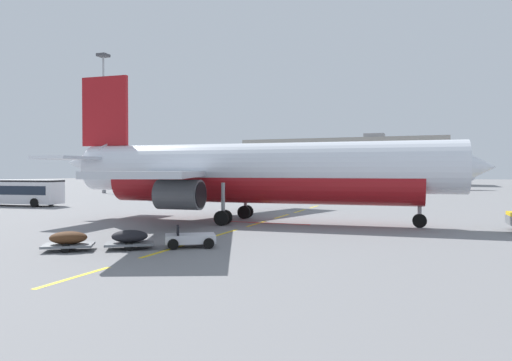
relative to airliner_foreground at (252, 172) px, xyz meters
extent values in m
cube|color=yellow|center=(0.77, -20.43, -3.95)|extent=(0.24, 4.00, 0.01)
cube|color=yellow|center=(0.77, -14.24, -3.95)|extent=(0.24, 4.00, 0.01)
cube|color=yellow|center=(0.77, -6.86, -3.95)|extent=(0.24, 4.00, 0.01)
cube|color=yellow|center=(0.77, -0.98, -3.95)|extent=(0.24, 4.00, 0.01)
cube|color=yellow|center=(0.77, 5.34, -3.95)|extent=(0.24, 4.00, 0.01)
cube|color=yellow|center=(0.77, 11.28, -3.95)|extent=(0.24, 4.00, 0.01)
cube|color=yellow|center=(0.77, 17.28, -3.95)|extent=(0.24, 4.00, 0.01)
cube|color=yellow|center=(0.77, 23.77, -3.95)|extent=(0.24, 4.00, 0.01)
cube|color=yellow|center=(0.77, 29.31, -3.95)|extent=(0.24, 4.00, 0.01)
cube|color=yellow|center=(0.77, 36.67, -3.95)|extent=(0.24, 4.00, 0.01)
cube|color=yellow|center=(0.77, 43.07, -3.95)|extent=(0.24, 4.00, 0.01)
cube|color=yellow|center=(0.77, 50.15, -3.95)|extent=(0.24, 4.00, 0.01)
cube|color=yellow|center=(0.77, 57.55, -3.95)|extent=(0.24, 4.00, 0.01)
cube|color=yellow|center=(0.77, 63.50, -3.95)|extent=(0.24, 4.00, 0.01)
cube|color=#B21414|center=(0.77, -0.19, -3.95)|extent=(8.00, 0.40, 0.01)
cylinder|color=silver|center=(0.58, 0.04, 0.35)|extent=(30.27, 5.61, 3.80)
cylinder|color=maroon|center=(0.58, 0.04, -0.69)|extent=(24.67, 4.97, 3.50)
cone|color=silver|center=(15.61, 0.95, 0.35)|extent=(3.72, 3.93, 3.72)
cone|color=silver|center=(-15.14, -0.92, 0.83)|extent=(4.39, 3.48, 3.23)
cube|color=#192333|center=(14.56, 0.88, 1.02)|extent=(1.77, 2.94, 0.60)
cube|color=maroon|center=(-13.39, -0.81, 5.25)|extent=(4.41, 0.63, 6.00)
cube|color=silver|center=(-14.28, 2.34, 1.11)|extent=(3.58, 6.58, 0.24)
cube|color=silver|center=(-13.90, -4.05, 1.11)|extent=(3.58, 6.58, 0.24)
cube|color=#B7BCC6|center=(-3.90, 8.28, -0.12)|extent=(9.25, 17.66, 0.36)
cube|color=#B7BCC6|center=(-2.87, -8.69, -0.12)|extent=(11.00, 17.53, 0.36)
cylinder|color=#4C4F54|center=(-3.87, 5.28, -1.57)|extent=(3.32, 2.29, 2.10)
cylinder|color=black|center=(-2.27, 5.37, -1.57)|extent=(0.23, 1.79, 1.79)
cylinder|color=#4C4F54|center=(-3.20, -5.70, -1.57)|extent=(3.32, 2.29, 2.10)
cylinder|color=black|center=(-1.60, -5.61, -1.57)|extent=(0.23, 1.79, 1.79)
cylinder|color=gray|center=(12.46, 0.75, -2.12)|extent=(0.28, 0.28, 2.67)
cylinder|color=black|center=(12.46, 0.75, -3.45)|extent=(1.01, 0.34, 0.99)
cylinder|color=gray|center=(-1.57, 2.51, -2.09)|extent=(0.28, 0.28, 2.61)
cylinder|color=black|center=(-1.59, 2.86, -3.40)|extent=(1.12, 0.42, 1.10)
cylinder|color=black|center=(-1.55, 2.16, -3.40)|extent=(1.12, 0.42, 1.10)
cylinder|color=gray|center=(-1.26, -2.68, -2.09)|extent=(0.28, 0.28, 2.61)
cylinder|color=black|center=(-1.28, -2.33, -3.40)|extent=(1.12, 0.42, 1.10)
cylinder|color=black|center=(-1.23, -3.03, -3.40)|extent=(1.12, 0.42, 1.10)
cylinder|color=silver|center=(8.96, 72.12, -0.38)|extent=(24.70, 11.04, 3.16)
cylinder|color=maroon|center=(8.96, 72.12, -1.24)|extent=(20.21, 9.30, 2.91)
cone|color=silver|center=(20.80, 76.14, -0.38)|extent=(3.75, 3.87, 3.09)
cone|color=silver|center=(-3.43, 67.91, 0.02)|extent=(4.17, 3.66, 2.68)
cube|color=#192333|center=(19.98, 75.86, 0.18)|extent=(2.02, 2.67, 0.50)
cube|color=maroon|center=(-2.06, 68.37, 3.70)|extent=(3.56, 1.46, 4.99)
cube|color=silver|center=(-3.46, 70.71, 0.26)|extent=(4.23, 5.89, 0.20)
cube|color=silver|center=(-1.75, 65.67, 0.26)|extent=(4.23, 5.89, 0.20)
cube|color=#B7BCC6|center=(3.56, 77.74, -0.77)|extent=(4.12, 14.16, 0.30)
cube|color=#B7BCC6|center=(8.11, 64.37, -0.77)|extent=(11.85, 13.58, 0.30)
cylinder|color=#4C4F54|center=(4.24, 75.34, -1.98)|extent=(3.08, 2.51, 1.75)
cylinder|color=black|center=(5.50, 75.77, -1.98)|extent=(0.57, 1.44, 1.48)
cylinder|color=#4C4F54|center=(7.19, 66.69, -1.98)|extent=(3.08, 2.51, 1.75)
cylinder|color=black|center=(8.44, 67.12, -1.98)|extent=(0.57, 1.44, 1.48)
cylinder|color=gray|center=(18.32, 75.30, -2.43)|extent=(0.23, 0.23, 2.21)
cylinder|color=black|center=(18.32, 75.30, -3.54)|extent=(0.85, 0.49, 0.82)
cylinder|color=gray|center=(6.69, 73.63, -2.41)|extent=(0.23, 0.23, 2.17)
cylinder|color=black|center=(6.60, 73.90, -3.49)|extent=(0.96, 0.57, 0.91)
cylinder|color=black|center=(6.79, 73.35, -3.49)|extent=(0.96, 0.57, 0.91)
cylinder|color=gray|center=(8.08, 69.54, -2.41)|extent=(0.23, 0.23, 2.17)
cylinder|color=black|center=(7.99, 69.81, -3.49)|extent=(0.96, 0.57, 0.91)
cylinder|color=black|center=(8.18, 69.26, -3.49)|extent=(0.96, 0.57, 0.91)
cube|color=silver|center=(-32.30, 6.51, -2.30)|extent=(12.23, 4.06, 2.70)
cube|color=#192333|center=(-32.30, 6.51, -2.10)|extent=(11.28, 3.99, 1.00)
cube|color=black|center=(-32.30, 6.51, -1.07)|extent=(12.25, 4.09, 0.20)
cylinder|color=black|center=(-28.41, 8.32, -3.45)|extent=(1.03, 0.43, 1.00)
cylinder|color=black|center=(-28.10, 5.64, -3.45)|extent=(1.03, 0.43, 1.00)
cube|color=silver|center=(1.41, -12.58, -3.49)|extent=(2.95, 2.55, 0.44)
cube|color=black|center=(0.86, -12.92, -3.09)|extent=(0.69, 1.02, 0.56)
cylinder|color=black|center=(1.82, -11.51, -3.67)|extent=(0.57, 0.45, 0.56)
cylinder|color=black|center=(2.55, -12.70, -3.67)|extent=(0.57, 0.45, 0.56)
cylinder|color=black|center=(0.27, -12.46, -3.67)|extent=(0.57, 0.45, 0.56)
cylinder|color=black|center=(1.00, -13.66, -3.67)|extent=(0.57, 0.45, 0.56)
cube|color=slate|center=(-1.23, -14.21, -3.67)|extent=(2.83, 2.53, 0.12)
ellipsoid|color=black|center=(-1.23, -14.21, -3.29)|extent=(2.18, 1.98, 0.64)
cylinder|color=black|center=(-1.58, -13.63, -3.73)|extent=(0.45, 0.35, 0.44)
cylinder|color=black|center=(-0.88, -14.78, -3.73)|extent=(0.45, 0.35, 0.44)
cube|color=slate|center=(-3.79, -15.78, -3.67)|extent=(2.83, 2.53, 0.12)
ellipsoid|color=#4C2D19|center=(-3.79, -15.78, -3.29)|extent=(2.18, 1.98, 0.64)
cylinder|color=black|center=(-4.14, -15.20, -3.73)|extent=(0.45, 0.35, 0.44)
cylinder|color=black|center=(-3.44, -16.35, -3.73)|extent=(0.45, 0.35, 0.44)
cylinder|color=slate|center=(-42.75, 35.75, -3.65)|extent=(0.70, 0.70, 0.60)
cylinder|color=#9EA0A5|center=(-42.75, 35.75, 8.37)|extent=(0.36, 0.36, 24.63)
cube|color=#3F3F44|center=(-42.75, 35.75, 20.93)|extent=(1.80, 1.80, 0.50)
cube|color=#9E998E|center=(-13.45, 114.37, 2.99)|extent=(61.20, 19.88, 13.88)
cube|color=#192333|center=(-13.45, 104.38, 3.68)|extent=(56.30, 0.12, 5.00)
cube|color=gray|center=(-4.27, 114.37, 10.73)|extent=(6.00, 5.00, 1.60)
camera|label=1|loc=(13.53, -34.67, 0.08)|focal=33.28mm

